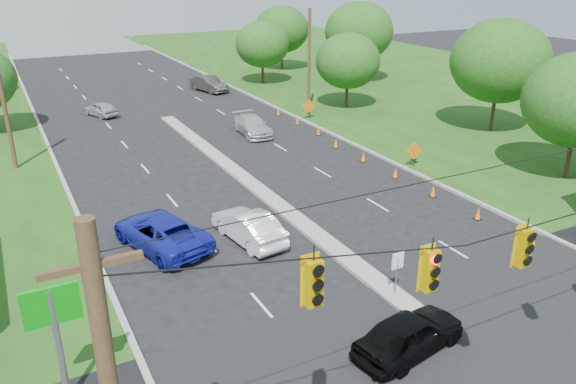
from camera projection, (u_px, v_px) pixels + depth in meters
curb_left at (55, 163)px, 37.99m from camera, size 0.25×110.00×0.16m
curb_right at (313, 126)px, 46.69m from camera, size 0.25×110.00×0.16m
median at (245, 180)px, 34.96m from camera, size 1.00×34.00×0.18m
median_sign at (397, 266)px, 22.12m from camera, size 0.55×0.06×2.05m
signal_span at (568, 267)px, 15.03m from camera, size 25.60×0.32×9.00m
utility_pole_far_left at (3, 101)px, 35.26m from camera, size 0.28×0.28×9.00m
utility_pole_far_right at (309, 60)px, 50.13m from camera, size 0.28×0.28×9.00m
cone_1 at (533, 240)px, 26.63m from camera, size 0.32×0.32×0.70m
cone_2 at (478, 213)px, 29.50m from camera, size 0.32×0.32×0.70m
cone_3 at (433, 191)px, 32.36m from camera, size 0.32×0.32×0.70m
cone_4 at (395, 173)px, 35.23m from camera, size 0.32×0.32×0.70m
cone_5 at (363, 157)px, 38.10m from camera, size 0.32×0.32×0.70m
cone_6 at (336, 143)px, 40.97m from camera, size 0.32×0.32×0.70m
cone_7 at (318, 131)px, 44.10m from camera, size 0.32×0.32×0.70m
cone_8 at (297, 120)px, 46.97m from camera, size 0.32×0.32×0.70m
cone_9 at (278, 111)px, 49.84m from camera, size 0.32×0.32×0.70m
work_sign_1 at (414, 152)px, 36.75m from camera, size 1.27×0.58×1.37m
work_sign_2 at (309, 107)px, 48.22m from camera, size 1.27×0.58×1.37m
tree_8 at (500, 61)px, 43.16m from camera, size 7.56×7.56×8.82m
tree_9 at (348, 61)px, 50.88m from camera, size 5.88×5.88×6.86m
tree_10 at (359, 31)px, 62.05m from camera, size 7.56×7.56×8.82m
tree_11 at (282, 29)px, 69.58m from camera, size 6.72×6.72×7.84m
tree_12 at (262, 44)px, 61.49m from camera, size 5.88×5.88×6.86m
black_sedan at (409, 333)px, 19.25m from camera, size 4.67×2.56×1.50m
white_sedan at (248, 226)px, 27.07m from camera, size 2.23×4.84×1.54m
blue_pickup at (161, 232)px, 26.44m from camera, size 4.08×6.25×1.60m
silver_car_far at (252, 125)px, 44.14m from camera, size 2.43×5.13×1.44m
silver_car_oncoming at (101, 109)px, 49.45m from camera, size 2.80×4.06×1.28m
dark_car_receding at (209, 84)px, 58.99m from camera, size 2.91×5.15×1.61m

